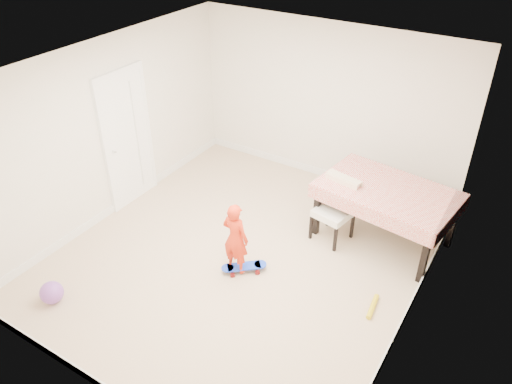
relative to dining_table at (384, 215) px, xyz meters
The scene contains 16 objects.
ground 2.03m from the dining_table, 137.87° to the right, with size 5.00×5.00×0.00m, color tan.
ceiling 2.93m from the dining_table, 137.87° to the right, with size 4.50×5.00×0.04m, color white.
wall_back 2.06m from the dining_table, 142.10° to the left, with size 4.50×0.04×2.60m, color silver.
wall_front 4.18m from the dining_table, 111.13° to the right, with size 4.50×0.04×2.60m, color silver.
wall_left 4.03m from the dining_table, 160.21° to the right, with size 0.04×5.00×2.60m, color silver.
wall_right 1.77m from the dining_table, 60.42° to the right, with size 0.04×5.00×2.60m, color silver.
door 3.88m from the dining_table, 164.39° to the right, with size 0.10×0.94×2.11m, color white.
baseboard_back 1.91m from the dining_table, 141.86° to the left, with size 4.50×0.02×0.12m, color white.
baseboard_left 3.96m from the dining_table, 160.26° to the right, with size 0.02×5.00×0.12m, color white.
baseboard_right 1.58m from the dining_table, 60.10° to the right, with size 0.02×5.00×0.12m, color white.
dining_table is the anchor object (origin of this frame).
dining_chair 0.70m from the dining_table, 150.89° to the right, with size 0.51×0.59×0.94m, color silver, non-canonical shape.
skateboard 2.07m from the dining_table, 128.88° to the right, with size 0.59×0.22×0.09m, color blue, non-canonical shape.
child 2.13m from the dining_table, 129.97° to the right, with size 0.37×0.24×1.01m, color red.
balloon 4.40m from the dining_table, 132.17° to the right, with size 0.28×0.28×0.28m, color purple.
foam_toy 1.44m from the dining_table, 73.68° to the right, with size 0.06×0.06×0.40m, color yellow.
Camera 1 is at (2.92, -4.35, 4.41)m, focal length 35.00 mm.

